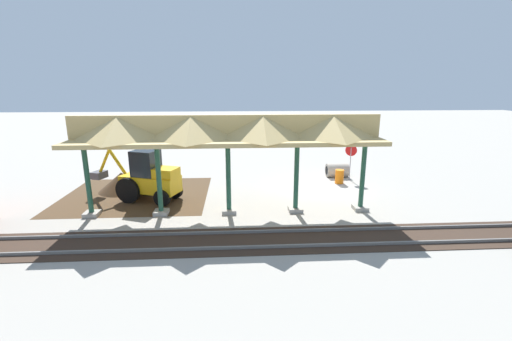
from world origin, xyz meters
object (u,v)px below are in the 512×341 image
at_px(stop_sign, 351,155).
at_px(backhoe, 148,178).
at_px(concrete_pipe, 337,170).
at_px(traffic_barrel, 339,177).

xyz_separation_m(stop_sign, backhoe, (12.51, 3.35, -0.48)).
distance_m(concrete_pipe, traffic_barrel, 1.61).
height_order(backhoe, traffic_barrel, backhoe).
relative_size(stop_sign, traffic_barrel, 2.68).
height_order(stop_sign, traffic_barrel, stop_sign).
distance_m(backhoe, traffic_barrel, 11.90).
xyz_separation_m(stop_sign, traffic_barrel, (0.92, 0.76, -1.29)).
bearing_deg(stop_sign, traffic_barrel, 39.42).
xyz_separation_m(backhoe, concrete_pipe, (-11.90, -4.17, -0.79)).
xyz_separation_m(concrete_pipe, traffic_barrel, (0.31, 1.58, -0.02)).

